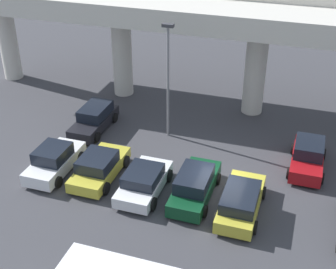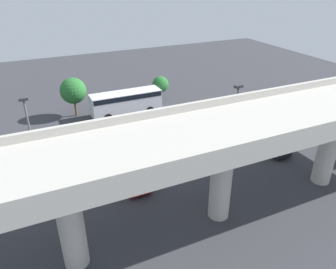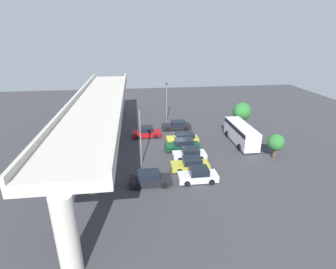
{
  "view_description": "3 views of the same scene",
  "coord_description": "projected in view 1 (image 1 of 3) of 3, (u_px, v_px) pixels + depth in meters",
  "views": [
    {
      "loc": [
        3.73,
        -20.33,
        15.65
      ],
      "look_at": [
        -3.91,
        2.87,
        1.48
      ],
      "focal_mm": 50.0,
      "sensor_mm": 36.0,
      "label": 1
    },
    {
      "loc": [
        11.07,
        25.65,
        15.94
      ],
      "look_at": [
        -0.51,
        0.8,
        1.94
      ],
      "focal_mm": 35.0,
      "sensor_mm": 36.0,
      "label": 2
    },
    {
      "loc": [
        -34.27,
        5.63,
        15.49
      ],
      "look_at": [
        -1.28,
        1.44,
        2.46
      ],
      "focal_mm": 28.0,
      "sensor_mm": 36.0,
      "label": 3
    }
  ],
  "objects": [
    {
      "name": "parked_car_2",
      "position": [
        144.0,
        181.0,
        25.44
      ],
      "size": [
        2.22,
        4.32,
        1.43
      ],
      "rotation": [
        0.0,
        0.0,
        1.57
      ],
      "color": "silver",
      "rests_on": "ground_plane"
    },
    {
      "name": "parked_car_1",
      "position": [
        99.0,
        167.0,
        26.61
      ],
      "size": [
        2.22,
        4.54,
        1.52
      ],
      "rotation": [
        0.0,
        0.0,
        1.57
      ],
      "color": "gold",
      "rests_on": "ground_plane"
    },
    {
      "name": "parked_car_3",
      "position": [
        195.0,
        185.0,
        24.99
      ],
      "size": [
        2.08,
        4.82,
        1.64
      ],
      "rotation": [
        0.0,
        0.0,
        1.57
      ],
      "color": "#0C381E",
      "rests_on": "ground_plane"
    },
    {
      "name": "ground_plane",
      "position": [
        219.0,
        194.0,
        25.56
      ],
      "size": [
        86.3,
        86.3,
        0.0
      ],
      "primitive_type": "plane",
      "color": "#38383D"
    },
    {
      "name": "highway_overpass",
      "position": [
        259.0,
        32.0,
        31.17
      ],
      "size": [
        41.76,
        6.41,
        7.71
      ],
      "color": "#BCB7AD",
      "rests_on": "ground_plane"
    },
    {
      "name": "parked_car_4",
      "position": [
        241.0,
        201.0,
        23.88
      ],
      "size": [
        2.13,
        4.71,
        1.49
      ],
      "rotation": [
        0.0,
        0.0,
        1.57
      ],
      "color": "gold",
      "rests_on": "ground_plane"
    },
    {
      "name": "lamp_post_mid_lot",
      "position": [
        168.0,
        73.0,
        28.91
      ],
      "size": [
        0.7,
        0.35,
        7.54
      ],
      "color": "slate",
      "rests_on": "ground_plane"
    },
    {
      "name": "parked_car_5",
      "position": [
        308.0,
        156.0,
        27.41
      ],
      "size": [
        2.04,
        4.4,
        1.71
      ],
      "rotation": [
        0.0,
        0.0,
        -1.57
      ],
      "color": "maroon",
      "rests_on": "ground_plane"
    },
    {
      "name": "parked_car_7",
      "position": [
        94.0,
        119.0,
        31.52
      ],
      "size": [
        1.99,
        4.53,
        1.6
      ],
      "rotation": [
        0.0,
        0.0,
        -1.57
      ],
      "color": "black",
      "rests_on": "ground_plane"
    },
    {
      "name": "parked_car_0",
      "position": [
        54.0,
        160.0,
        27.1
      ],
      "size": [
        2.08,
        4.36,
        1.65
      ],
      "rotation": [
        0.0,
        0.0,
        1.57
      ],
      "color": "silver",
      "rests_on": "ground_plane"
    }
  ]
}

